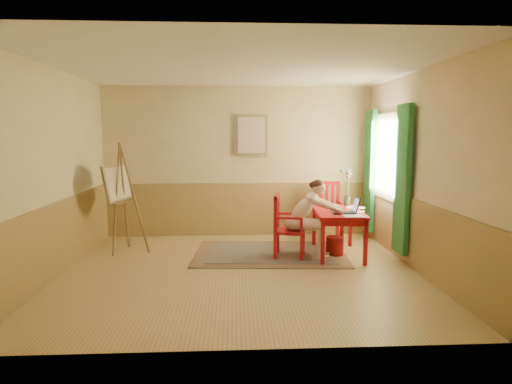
{
  "coord_description": "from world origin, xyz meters",
  "views": [
    {
      "loc": [
        -0.08,
        -5.87,
        1.9
      ],
      "look_at": [
        0.25,
        0.55,
        1.05
      ],
      "focal_mm": 30.24,
      "sensor_mm": 36.0,
      "label": 1
    }
  ],
  "objects": [
    {
      "name": "easel",
      "position": [
        -1.93,
        1.13,
        1.06
      ],
      "size": [
        0.66,
        0.8,
        1.79
      ],
      "color": "brown",
      "rests_on": "room"
    },
    {
      "name": "papers",
      "position": [
        1.72,
        0.8,
        0.72
      ],
      "size": [
        0.72,
        1.23,
        0.0
      ],
      "color": "white",
      "rests_on": "table"
    },
    {
      "name": "wainscot",
      "position": [
        0.0,
        0.8,
        0.5
      ],
      "size": [
        5.0,
        4.5,
        1.0
      ],
      "color": "#A0814C",
      "rests_on": "room"
    },
    {
      "name": "window",
      "position": [
        2.42,
        1.1,
        1.35
      ],
      "size": [
        0.12,
        2.01,
        2.2
      ],
      "color": "white",
      "rests_on": "room"
    },
    {
      "name": "wastebasket",
      "position": [
        1.52,
        0.73,
        0.15
      ],
      "size": [
        0.29,
        0.29,
        0.3
      ],
      "primitive_type": "cylinder",
      "rotation": [
        0.0,
        0.0,
        0.05
      ],
      "color": "#AA1A1D",
      "rests_on": "room"
    },
    {
      "name": "figure",
      "position": [
        1.05,
        0.6,
        0.68
      ],
      "size": [
        0.95,
        0.5,
        1.23
      ],
      "color": "beige",
      "rests_on": "room"
    },
    {
      "name": "wall_portrait",
      "position": [
        0.25,
        2.2,
        1.9
      ],
      "size": [
        0.6,
        0.05,
        0.76
      ],
      "color": "#8B7650",
      "rests_on": "room"
    },
    {
      "name": "laptop",
      "position": [
        1.65,
        0.52,
        0.77
      ],
      "size": [
        0.41,
        0.26,
        0.25
      ],
      "color": "#1E2338",
      "rests_on": "table"
    },
    {
      "name": "vase",
      "position": [
        1.83,
        1.26,
        1.01
      ],
      "size": [
        0.22,
        0.32,
        0.63
      ],
      "color": "#3F724C",
      "rests_on": "table"
    },
    {
      "name": "chair_back",
      "position": [
        1.61,
        1.72,
        0.53
      ],
      "size": [
        0.49,
        0.51,
        1.06
      ],
      "color": "red",
      "rests_on": "room"
    },
    {
      "name": "chair_left",
      "position": [
        0.73,
        0.66,
        0.49
      ],
      "size": [
        0.53,
        0.52,
        0.99
      ],
      "color": "red",
      "rests_on": "room"
    },
    {
      "name": "table",
      "position": [
        1.56,
        0.75,
        0.63
      ],
      "size": [
        0.8,
        1.25,
        0.72
      ],
      "color": "red",
      "rests_on": "room"
    },
    {
      "name": "room",
      "position": [
        0.0,
        0.0,
        1.4
      ],
      "size": [
        5.04,
        4.54,
        2.84
      ],
      "color": "tan",
      "rests_on": "ground"
    },
    {
      "name": "rug",
      "position": [
        0.49,
        0.87,
        0.01
      ],
      "size": [
        2.5,
        1.76,
        0.02
      ],
      "color": "#8C7251",
      "rests_on": "room"
    }
  ]
}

